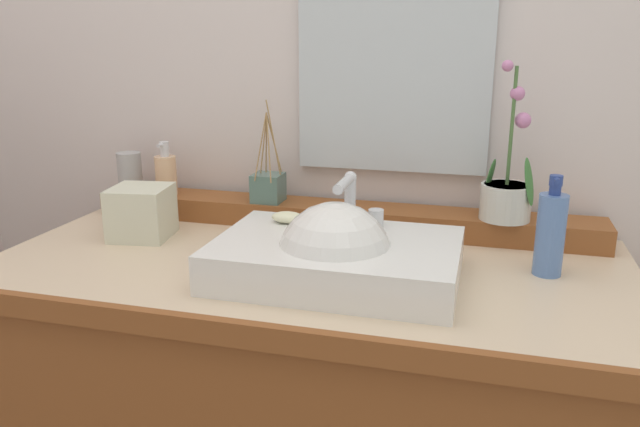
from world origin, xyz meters
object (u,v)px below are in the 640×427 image
at_px(tissue_box, 141,212).
at_px(sink_basin, 336,259).
at_px(soap_bar, 288,217).
at_px(potted_plant, 507,192).
at_px(lotion_bottle, 551,233).
at_px(soap_dispenser, 166,173).
at_px(tumbler_cup, 130,172).
at_px(reed_diffuser, 268,187).

bearing_deg(tissue_box, sink_basin, -15.25).
height_order(sink_basin, soap_bar, sink_basin).
relative_size(sink_basin, potted_plant, 1.33).
xyz_separation_m(sink_basin, potted_plant, (0.32, 0.31, 0.08)).
bearing_deg(sink_basin, potted_plant, 44.80).
bearing_deg(tissue_box, lotion_bottle, -0.02).
bearing_deg(soap_dispenser, tumbler_cup, -177.56).
bearing_deg(soap_bar, soap_dispenser, 151.08).
xyz_separation_m(reed_diffuser, lotion_bottle, (0.65, -0.18, -0.01)).
xyz_separation_m(soap_bar, soap_dispenser, (-0.41, 0.22, 0.02)).
bearing_deg(tissue_box, tumbler_cup, 127.44).
relative_size(soap_dispenser, lotion_bottle, 0.69).
bearing_deg(tumbler_cup, sink_basin, -26.29).
bearing_deg(lotion_bottle, sink_basin, -161.03).
distance_m(sink_basin, tumbler_cup, 0.72).
relative_size(lotion_bottle, tissue_box, 1.55).
height_order(soap_bar, potted_plant, potted_plant).
xyz_separation_m(sink_basin, tissue_box, (-0.50, 0.14, 0.02)).
height_order(soap_bar, soap_dispenser, soap_dispenser).
bearing_deg(reed_diffuser, lotion_bottle, -15.76).
relative_size(soap_dispenser, reed_diffuser, 0.55).
distance_m(soap_bar, soap_dispenser, 0.47).
distance_m(tumbler_cup, tissue_box, 0.23).
bearing_deg(reed_diffuser, tumbler_cup, -179.27).
distance_m(tumbler_cup, lotion_bottle, 1.05).
distance_m(sink_basin, lotion_bottle, 0.42).
distance_m(reed_diffuser, tissue_box, 0.31).
bearing_deg(potted_plant, tumbler_cup, 179.84).
relative_size(soap_bar, lotion_bottle, 0.35).
distance_m(soap_bar, reed_diffuser, 0.26).
height_order(sink_basin, lotion_bottle, lotion_bottle).
distance_m(potted_plant, lotion_bottle, 0.20).
distance_m(lotion_bottle, tissue_box, 0.90).
relative_size(soap_bar, tissue_box, 0.54).
xyz_separation_m(tumbler_cup, reed_diffuser, (0.38, 0.00, -0.01)).
relative_size(soap_bar, tumbler_cup, 0.66).
bearing_deg(sink_basin, soap_bar, 143.47).
xyz_separation_m(sink_basin, tumbler_cup, (-0.64, 0.32, 0.07)).
distance_m(sink_basin, soap_dispenser, 0.63).
xyz_separation_m(soap_bar, lotion_bottle, (0.53, 0.04, -0.00)).
distance_m(potted_plant, tumbler_cup, 0.95).
height_order(sink_basin, reed_diffuser, reed_diffuser).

